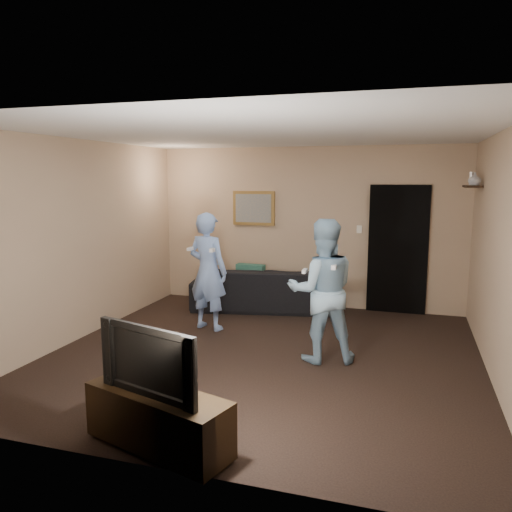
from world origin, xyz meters
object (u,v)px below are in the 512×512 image
(television, at_px, (156,358))
(wii_player_left, at_px, (208,271))
(sofa, at_px, (265,288))
(tv_console, at_px, (158,419))
(wii_player_right, at_px, (322,291))

(television, distance_m, wii_player_left, 3.17)
(sofa, bearing_deg, tv_console, 84.61)
(wii_player_right, bearing_deg, tv_console, -110.83)
(wii_player_left, relative_size, wii_player_right, 0.99)
(wii_player_right, bearing_deg, wii_player_left, 156.50)
(tv_console, bearing_deg, television, 0.00)
(sofa, xyz_separation_m, television, (0.40, -4.34, 0.41))
(sofa, distance_m, television, 4.37)
(sofa, height_order, wii_player_right, wii_player_right)
(wii_player_right, bearing_deg, television, -110.83)
(television, distance_m, wii_player_right, 2.47)
(tv_console, bearing_deg, sofa, 112.05)
(television, relative_size, wii_player_right, 0.58)
(wii_player_left, distance_m, wii_player_right, 1.88)
(sofa, bearing_deg, wii_player_left, 60.02)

